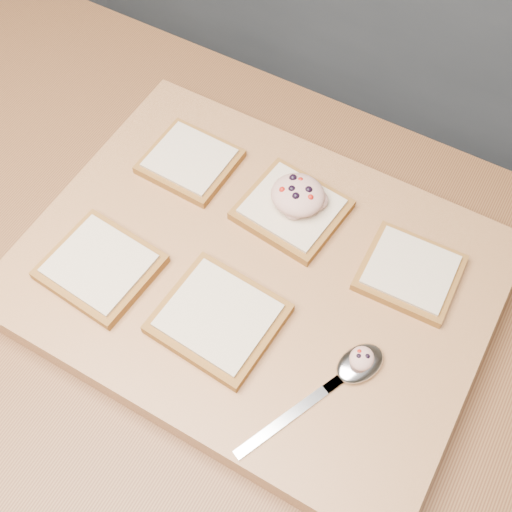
{
  "coord_description": "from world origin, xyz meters",
  "views": [
    {
      "loc": [
        0.12,
        -0.27,
        1.61
      ],
      "look_at": [
        -0.07,
        0.06,
        0.97
      ],
      "focal_mm": 45.0,
      "sensor_mm": 36.0,
      "label": 1
    }
  ],
  "objects_px": {
    "tuna_salad_dollop": "(298,195)",
    "spoon": "(350,371)",
    "bread_far_center": "(292,209)",
    "cutting_board": "(256,277)"
  },
  "relations": [
    {
      "from": "cutting_board",
      "to": "bread_far_center",
      "type": "xyz_separation_m",
      "value": [
        -0.0,
        0.09,
        0.03
      ]
    },
    {
      "from": "bread_far_center",
      "to": "tuna_salad_dollop",
      "type": "distance_m",
      "value": 0.03
    },
    {
      "from": "bread_far_center",
      "to": "spoon",
      "type": "xyz_separation_m",
      "value": [
        0.16,
        -0.16,
        -0.0
      ]
    },
    {
      "from": "tuna_salad_dollop",
      "to": "spoon",
      "type": "distance_m",
      "value": 0.23
    },
    {
      "from": "cutting_board",
      "to": "spoon",
      "type": "xyz_separation_m",
      "value": [
        0.15,
        -0.06,
        0.03
      ]
    },
    {
      "from": "spoon",
      "to": "cutting_board",
      "type": "bearing_deg",
      "value": 157.49
    },
    {
      "from": "bread_far_center",
      "to": "spoon",
      "type": "bearing_deg",
      "value": -45.29
    },
    {
      "from": "tuna_salad_dollop",
      "to": "spoon",
      "type": "relative_size",
      "value": 0.36
    },
    {
      "from": "spoon",
      "to": "bread_far_center",
      "type": "bearing_deg",
      "value": 134.71
    },
    {
      "from": "tuna_salad_dollop",
      "to": "spoon",
      "type": "bearing_deg",
      "value": -47.15
    }
  ]
}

